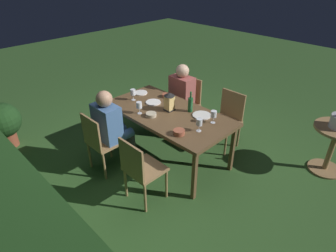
{
  "coord_description": "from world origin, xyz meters",
  "views": [
    {
      "loc": [
        -2.44,
        2.43,
        2.56
      ],
      "look_at": [
        0.0,
        0.0,
        0.52
      ],
      "focal_mm": 30.4,
      "sensor_mm": 36.0,
      "label": 1
    }
  ],
  "objects_px": {
    "plate_c": "(153,102)",
    "potted_plant_by_hedge": "(3,122)",
    "chair_side_left_a": "(227,117)",
    "bowl_salad": "(151,115)",
    "plate_a": "(202,115)",
    "wine_glass_a": "(199,123)",
    "chair_side_right_b": "(101,140)",
    "wine_glass_d": "(139,106)",
    "person_in_rust": "(179,96)",
    "chair_side_right_a": "(140,168)",
    "wine_glass_c": "(133,93)",
    "green_bottle_on_table": "(190,104)",
    "person_in_blue": "(112,125)",
    "lantern_centerpiece": "(169,100)",
    "plate_b": "(141,93)",
    "chair_side_left_b": "(187,101)",
    "bowl_olives": "(166,95)",
    "wine_glass_b": "(214,115)",
    "side_table": "(334,142)",
    "bowl_bread": "(179,132)",
    "dining_table": "(168,115)"
  },
  "relations": [
    {
      "from": "chair_side_right_b",
      "to": "person_in_blue",
      "type": "height_order",
      "value": "person_in_blue"
    },
    {
      "from": "wine_glass_b",
      "to": "bowl_olives",
      "type": "bearing_deg",
      "value": -7.29
    },
    {
      "from": "potted_plant_by_hedge",
      "to": "plate_b",
      "type": "bearing_deg",
      "value": -125.38
    },
    {
      "from": "person_in_rust",
      "to": "chair_side_right_a",
      "type": "bearing_deg",
      "value": 118.25
    },
    {
      "from": "chair_side_left_b",
      "to": "chair_side_left_a",
      "type": "relative_size",
      "value": 1.0
    },
    {
      "from": "chair_side_right_a",
      "to": "person_in_blue",
      "type": "distance_m",
      "value": 0.85
    },
    {
      "from": "chair_side_left_b",
      "to": "plate_b",
      "type": "bearing_deg",
      "value": 64.41
    },
    {
      "from": "person_in_rust",
      "to": "green_bottle_on_table",
      "type": "bearing_deg",
      "value": 144.67
    },
    {
      "from": "plate_a",
      "to": "wine_glass_a",
      "type": "bearing_deg",
      "value": 123.85
    },
    {
      "from": "person_in_rust",
      "to": "side_table",
      "type": "relative_size",
      "value": 1.68
    },
    {
      "from": "chair_side_right_b",
      "to": "green_bottle_on_table",
      "type": "relative_size",
      "value": 3.0
    },
    {
      "from": "plate_c",
      "to": "potted_plant_by_hedge",
      "type": "xyz_separation_m",
      "value": [
        1.61,
        1.62,
        -0.33
      ]
    },
    {
      "from": "chair_side_right_b",
      "to": "wine_glass_d",
      "type": "height_order",
      "value": "wine_glass_d"
    },
    {
      "from": "person_in_blue",
      "to": "plate_b",
      "type": "xyz_separation_m",
      "value": [
        0.34,
        -0.8,
        0.11
      ]
    },
    {
      "from": "bowl_bread",
      "to": "side_table",
      "type": "distance_m",
      "value": 2.11
    },
    {
      "from": "chair_side_left_b",
      "to": "plate_c",
      "type": "distance_m",
      "value": 0.85
    },
    {
      "from": "plate_c",
      "to": "green_bottle_on_table",
      "type": "bearing_deg",
      "value": -162.59
    },
    {
      "from": "side_table",
      "to": "plate_a",
      "type": "bearing_deg",
      "value": 38.15
    },
    {
      "from": "potted_plant_by_hedge",
      "to": "wine_glass_c",
      "type": "bearing_deg",
      "value": -131.96
    },
    {
      "from": "wine_glass_d",
      "to": "bowl_salad",
      "type": "distance_m",
      "value": 0.2
    },
    {
      "from": "plate_a",
      "to": "plate_b",
      "type": "xyz_separation_m",
      "value": [
        1.14,
        0.1,
        0.0
      ]
    },
    {
      "from": "person_in_blue",
      "to": "potted_plant_by_hedge",
      "type": "relative_size",
      "value": 1.59
    },
    {
      "from": "chair_side_right_b",
      "to": "plate_b",
      "type": "xyz_separation_m",
      "value": [
        0.34,
        -1.0,
        0.26
      ]
    },
    {
      "from": "chair_side_right_b",
      "to": "plate_a",
      "type": "xyz_separation_m",
      "value": [
        -0.8,
        -1.1,
        0.26
      ]
    },
    {
      "from": "bowl_olives",
      "to": "chair_side_right_a",
      "type": "bearing_deg",
      "value": 123.29
    },
    {
      "from": "plate_c",
      "to": "wine_glass_c",
      "type": "bearing_deg",
      "value": 27.59
    },
    {
      "from": "bowl_bread",
      "to": "bowl_salad",
      "type": "xyz_separation_m",
      "value": [
        0.57,
        -0.07,
        -0.01
      ]
    },
    {
      "from": "bowl_salad",
      "to": "chair_side_right_a",
      "type": "bearing_deg",
      "value": 128.18
    },
    {
      "from": "green_bottle_on_table",
      "to": "plate_a",
      "type": "distance_m",
      "value": 0.22
    },
    {
      "from": "chair_side_left_a",
      "to": "bowl_salad",
      "type": "relative_size",
      "value": 6.1
    },
    {
      "from": "wine_glass_c",
      "to": "dining_table",
      "type": "bearing_deg",
      "value": -171.72
    },
    {
      "from": "wine_glass_b",
      "to": "plate_b",
      "type": "height_order",
      "value": "wine_glass_b"
    },
    {
      "from": "person_in_blue",
      "to": "plate_c",
      "type": "relative_size",
      "value": 5.22
    },
    {
      "from": "bowl_salad",
      "to": "wine_glass_c",
      "type": "bearing_deg",
      "value": -15.02
    },
    {
      "from": "chair_side_right_a",
      "to": "plate_c",
      "type": "height_order",
      "value": "chair_side_right_a"
    },
    {
      "from": "bowl_salad",
      "to": "chair_side_left_a",
      "type": "bearing_deg",
      "value": -113.64
    },
    {
      "from": "chair_side_left_b",
      "to": "green_bottle_on_table",
      "type": "distance_m",
      "value": 0.95
    },
    {
      "from": "dining_table",
      "to": "chair_side_right_a",
      "type": "bearing_deg",
      "value": 115.44
    },
    {
      "from": "person_in_rust",
      "to": "plate_b",
      "type": "distance_m",
      "value": 0.63
    },
    {
      "from": "person_in_rust",
      "to": "lantern_centerpiece",
      "type": "height_order",
      "value": "person_in_rust"
    },
    {
      "from": "side_table",
      "to": "wine_glass_b",
      "type": "bearing_deg",
      "value": 44.14
    },
    {
      "from": "green_bottle_on_table",
      "to": "wine_glass_a",
      "type": "relative_size",
      "value": 1.72
    },
    {
      "from": "plate_a",
      "to": "plate_c",
      "type": "relative_size",
      "value": 1.13
    },
    {
      "from": "wine_glass_d",
      "to": "lantern_centerpiece",
      "type": "bearing_deg",
      "value": -121.11
    },
    {
      "from": "chair_side_left_a",
      "to": "plate_c",
      "type": "distance_m",
      "value": 1.14
    },
    {
      "from": "plate_c",
      "to": "bowl_salad",
      "type": "bearing_deg",
      "value": 133.69
    },
    {
      "from": "dining_table",
      "to": "bowl_bread",
      "type": "height_order",
      "value": "bowl_bread"
    },
    {
      "from": "plate_a",
      "to": "chair_side_right_b",
      "type": "bearing_deg",
      "value": 53.9
    },
    {
      "from": "person_in_blue",
      "to": "bowl_salad",
      "type": "relative_size",
      "value": 8.06
    },
    {
      "from": "person_in_rust",
      "to": "plate_a",
      "type": "relative_size",
      "value": 4.6
    }
  ]
}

